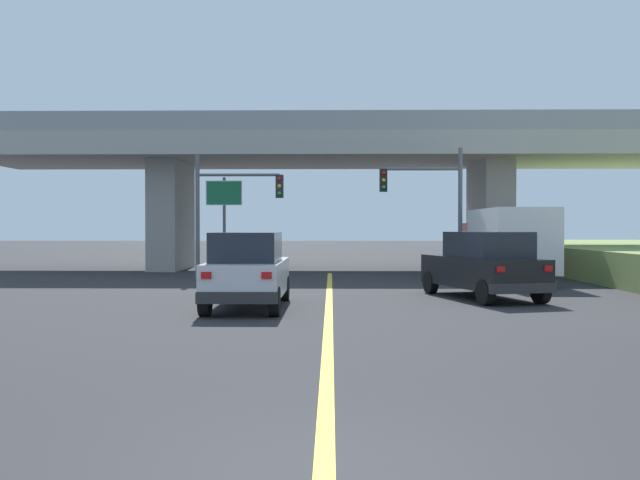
# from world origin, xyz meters

# --- Properties ---
(ground) EXTENTS (160.00, 160.00, 0.00)m
(ground) POSITION_xyz_m (0.00, 30.24, 0.00)
(ground) COLOR #2B2B2D
(overpass_bridge) EXTENTS (35.93, 8.27, 7.50)m
(overpass_bridge) POSITION_xyz_m (0.00, 30.24, 5.46)
(overpass_bridge) COLOR #A8A59E
(overpass_bridge) RESTS_ON ground
(lane_divider_stripe) EXTENTS (0.20, 27.22, 0.01)m
(lane_divider_stripe) POSITION_xyz_m (0.00, 13.61, 0.00)
(lane_divider_stripe) COLOR yellow
(lane_divider_stripe) RESTS_ON ground
(suv_lead) EXTENTS (1.94, 4.79, 2.02)m
(suv_lead) POSITION_xyz_m (-2.15, 12.72, 1.01)
(suv_lead) COLOR silver
(suv_lead) RESTS_ON ground
(suv_crossing) EXTENTS (3.18, 5.19, 2.02)m
(suv_crossing) POSITION_xyz_m (4.67, 15.38, 1.02)
(suv_crossing) COLOR black
(suv_crossing) RESTS_ON ground
(box_truck) EXTENTS (2.33, 7.45, 2.87)m
(box_truck) POSITION_xyz_m (7.02, 22.17, 1.54)
(box_truck) COLOR red
(box_truck) RESTS_ON ground
(traffic_signal_nearside) EXTENTS (3.50, 0.36, 5.52)m
(traffic_signal_nearside) POSITION_xyz_m (4.34, 23.90, 3.44)
(traffic_signal_nearside) COLOR #56595E
(traffic_signal_nearside) RESTS_ON ground
(traffic_signal_farside) EXTENTS (3.68, 0.36, 5.22)m
(traffic_signal_farside) POSITION_xyz_m (-4.23, 23.34, 3.26)
(traffic_signal_farside) COLOR #56595E
(traffic_signal_farside) RESTS_ON ground
(highway_sign) EXTENTS (1.71, 0.17, 4.53)m
(highway_sign) POSITION_xyz_m (-4.99, 27.20, 3.35)
(highway_sign) COLOR #56595E
(highway_sign) RESTS_ON ground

